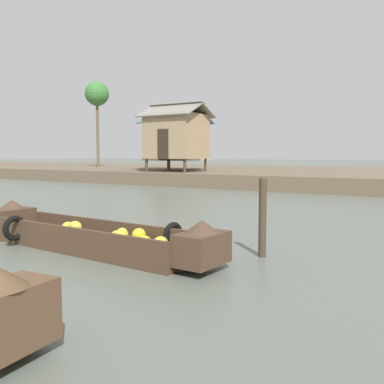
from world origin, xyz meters
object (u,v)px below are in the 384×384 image
Objects in this scene: stilt_house_mid_left at (176,135)px; mooring_post at (263,218)px; banana_boat at (91,236)px; stilt_house_left at (176,140)px; palm_tree_near at (97,95)px.

stilt_house_mid_left is 3.03× the size of mooring_post.
banana_boat is 4.10× the size of mooring_post.
stilt_house_left is 0.59× the size of palm_tree_near.
mooring_post is (14.61, -18.44, -2.21)m from stilt_house_left.
palm_tree_near reaches higher than stilt_house_left.
stilt_house_left is 10.99m from palm_tree_near.
stilt_house_left is 1.02× the size of stilt_house_mid_left.
palm_tree_near reaches higher than stilt_house_mid_left.
palm_tree_near is at bearing 139.88° from mooring_post.
stilt_house_left is at bearing 120.47° from banana_boat.
banana_boat is 1.35× the size of stilt_house_mid_left.
stilt_house_left is 23.63m from mooring_post.
mooring_post reaches higher than banana_boat.
mooring_post is at bearing 23.88° from banana_boat.
palm_tree_near is at bearing 156.41° from stilt_house_mid_left.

